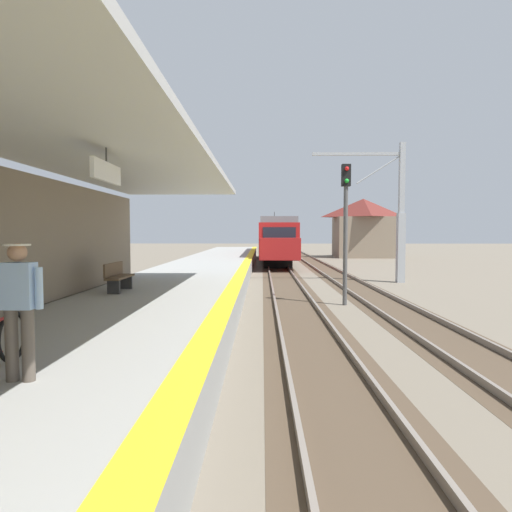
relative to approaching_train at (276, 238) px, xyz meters
name	(u,v)px	position (x,y,z in m)	size (l,w,h in m)	color
station_platform	(171,297)	(-4.40, -24.27, -1.73)	(5.00, 80.00, 0.91)	#999993
track_pair_nearest_platform	(289,293)	(0.00, -20.27, -2.13)	(2.34, 120.00, 0.16)	#4C3D2D
track_pair_middle	(367,293)	(3.40, -20.27, -2.13)	(2.34, 120.00, 0.16)	#4C3D2D
approaching_train	(276,238)	(0.00, 0.00, 0.00)	(2.93, 19.60, 4.76)	maroon
commuter_person	(19,304)	(-4.13, -34.29, -0.34)	(0.59, 0.30, 1.67)	brown
rail_signal_post	(346,219)	(1.87, -23.23, 1.02)	(0.32, 0.34, 5.20)	#4C4C4C
catenary_pylon_far_side	(396,216)	(5.96, -15.74, 1.43)	(5.00, 0.40, 7.50)	#9EA3A8
platform_bench	(118,276)	(-5.63, -26.18, -0.80)	(0.45, 1.60, 0.88)	brown
distant_trackside_house	(363,227)	(9.84, 8.76, 1.16)	(6.60, 5.28, 6.40)	#7F705B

